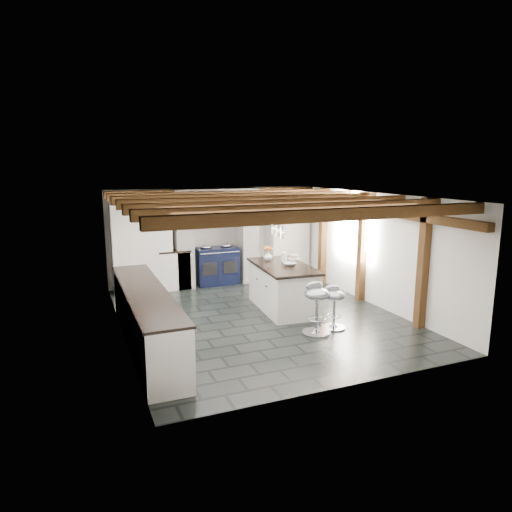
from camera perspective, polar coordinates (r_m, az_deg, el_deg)
name	(u,v)px	position (r m, az deg, el deg)	size (l,w,h in m)	color
ground	(259,317)	(8.76, 0.39, -7.60)	(6.00, 6.00, 0.00)	black
room_shell	(206,251)	(9.59, -6.24, 0.59)	(6.00, 6.03, 6.00)	white
range_cooker	(216,265)	(11.07, -4.97, -1.12)	(1.00, 0.63, 0.99)	black
kitchen_island	(283,287)	(9.10, 3.37, -3.84)	(1.10, 1.90, 1.21)	white
bar_stool_near	(334,302)	(8.15, 9.76, -5.70)	(0.50, 0.50, 0.77)	silver
bar_stool_far	(317,302)	(7.83, 7.60, -5.74)	(0.48, 0.48, 0.90)	silver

